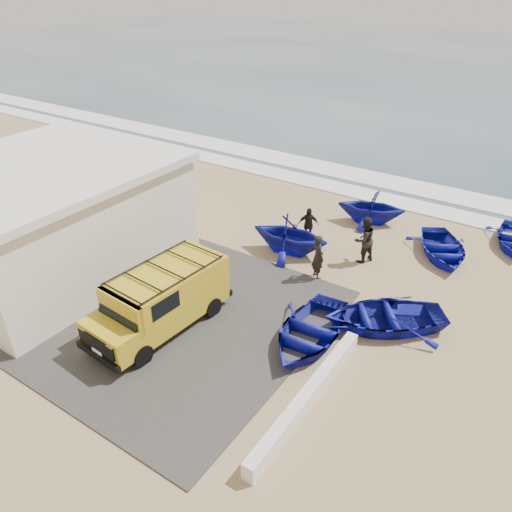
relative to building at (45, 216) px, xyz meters
The scene contains 16 objects.
ground 8.06m from the building, 14.93° to the left, with size 160.00×160.00×0.00m, color tan.
slab 5.90m from the building, ahead, with size 12.00×10.00×0.05m, color #423F3C.
ocean 58.52m from the building, 82.63° to the left, with size 180.00×88.00×0.01m, color #385166.
surf_line 16.02m from the building, 61.82° to the left, with size 180.00×1.60×0.06m, color white.
surf_wash 18.25m from the building, 65.56° to the left, with size 180.00×2.20×0.04m, color white.
building is the anchor object (origin of this frame).
parapet 12.68m from the building, ahead, with size 0.35×6.00×0.55m, color silver.
van 6.78m from the building, ahead, with size 2.37×5.22×2.18m.
boat_near_left 11.44m from the building, ahead, with size 2.87×4.01×0.83m, color #14199F.
boat_near_right 13.56m from the building, 15.48° to the left, with size 2.92×4.09×0.85m, color #14199F.
boat_mid_left 9.94m from the building, 39.21° to the left, with size 2.89×3.34×1.76m, color #14199F.
boat_mid_right 16.42m from the building, 35.95° to the left, with size 2.63×3.68×0.76m, color #14199F.
boat_far_left 14.48m from the building, 49.43° to the left, with size 2.72×3.15×1.66m, color #14199F.
fisherman_front 10.92m from the building, 28.13° to the left, with size 0.68×0.45×1.87m, color black.
fisherman_middle 12.89m from the building, 34.79° to the left, with size 0.98×0.76×2.01m, color black.
fisherman_back 10.96m from the building, 44.26° to the left, with size 0.95×0.40×1.62m, color black.
Camera 1 is at (9.43, -12.21, 10.73)m, focal length 35.00 mm.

